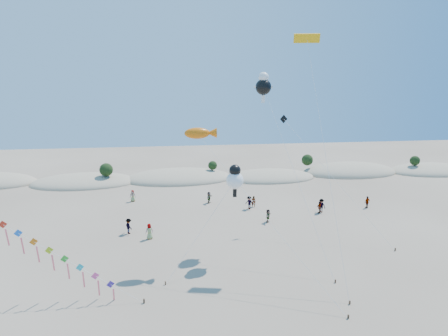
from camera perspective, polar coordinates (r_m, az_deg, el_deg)
The scene contains 7 objects.
dune_ridge at distance 66.42m, azimuth -5.96°, elevation -1.57°, with size 145.30×11.49×5.57m.
fish_kite at distance 34.99m, azimuth -3.53°, elevation 5.27°, with size 11.31×12.55×12.67m.
cartoon_kite_low at distance 35.39m, azimuth 1.65°, elevation -1.60°, with size 7.56×5.58×9.23m.
cartoon_kite_high at distance 40.28m, azimuth 6.04°, elevation 12.43°, with size 4.97×12.58×17.80m.
parafoil_kite at distance 38.29m, azimuth 12.58°, elevation 18.27°, with size 2.51×12.35×21.30m.
dark_kite at distance 43.21m, azimuth 13.42°, elevation 2.14°, with size 9.80×10.10×13.05m.
beachgoers at distance 48.50m, azimuth 2.16°, elevation -6.18°, with size 32.88×14.28×1.83m.
Camera 1 is at (-0.51, -19.11, 16.88)m, focal length 30.00 mm.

